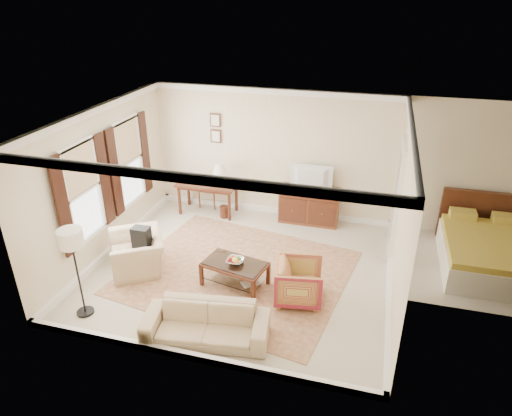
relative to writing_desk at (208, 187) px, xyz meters
The scene contains 21 objects.
room_shell 3.11m from the writing_desk, 54.83° to the right, with size 5.51×5.01×2.91m.
annex_bedroom 6.02m from the writing_desk, ahead, with size 3.00×2.70×2.90m.
window_front 3.16m from the writing_desk, 114.41° to the right, with size 0.12×1.56×1.80m, color #CCB284, non-canonical shape.
window_rear 1.93m from the writing_desk, 137.26° to the right, with size 0.12×1.56×1.80m, color #CCB284, non-canonical shape.
doorway 4.22m from the writing_desk, ahead, with size 0.10×1.12×2.25m, color white, non-canonical shape.
rug 2.71m from the writing_desk, 57.53° to the right, with size 3.91×3.35×0.01m, color brown.
writing_desk is the anchor object (origin of this frame).
desk_chair 0.38m from the writing_desk, 106.08° to the left, with size 0.45×0.45×1.05m, color brown, non-canonical shape.
desk_lamp 0.48m from the writing_desk, ahead, with size 0.32×0.32×0.50m, color silver, non-canonical shape.
framed_prints 1.37m from the writing_desk, 76.42° to the left, with size 0.25×0.04×0.68m, color #462014, non-canonical shape.
sideboard 2.37m from the writing_desk, ahead, with size 1.31×0.50×0.81m, color brown.
tv 2.44m from the writing_desk, ahead, with size 0.89×0.51×0.12m, color black.
coffee_table 3.03m from the writing_desk, 60.18° to the right, with size 1.21×0.86×0.47m.
fruit_bowl 3.02m from the writing_desk, 60.04° to the right, with size 0.42×0.42×0.10m, color silver.
book_a 2.89m from the writing_desk, 59.86° to the right, with size 0.28×0.04×0.38m, color brown.
book_b 3.21m from the writing_desk, 56.72° to the right, with size 0.28×0.03×0.38m, color brown.
striped_armchair 3.83m from the writing_desk, 45.70° to the right, with size 0.77×0.72×0.80m, color maroon.
club_armchair 2.64m from the writing_desk, 99.13° to the right, with size 1.07×0.70×0.94m, color tan.
backpack 2.59m from the writing_desk, 96.92° to the right, with size 0.32×0.22×0.40m, color black.
sofa 4.32m from the writing_desk, 69.64° to the right, with size 1.88×0.55×0.73m, color tan.
floor_lamp 4.12m from the writing_desk, 98.95° to the right, with size 0.38×0.38×1.55m.
Camera 1 is at (2.21, -6.97, 4.84)m, focal length 32.00 mm.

